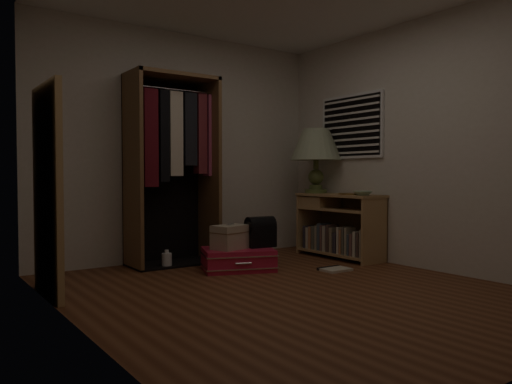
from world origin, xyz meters
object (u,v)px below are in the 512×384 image
floor_mirror (48,191)px  table_lamp (316,146)px  pink_suitcase (238,259)px  black_bag (260,231)px  open_wardrobe (174,152)px  console_bookshelf (336,224)px  white_jug (167,260)px  train_case (230,237)px

floor_mirror → table_lamp: floor_mirror is taller
pink_suitcase → black_bag: size_ratio=2.70×
floor_mirror → open_wardrobe: bearing=27.4°
console_bookshelf → floor_mirror: bearing=-179.2°
console_bookshelf → white_jug: bearing=164.0°
console_bookshelf → table_lamp: table_lamp is taller
pink_suitcase → table_lamp: 1.88m
train_case → floor_mirror: bearing=166.5°
open_wardrobe → black_bag: (0.62, -0.75, -0.84)m
floor_mirror → black_bag: size_ratio=5.32×
pink_suitcase → table_lamp: bearing=35.9°
console_bookshelf → open_wardrobe: 2.07m
console_bookshelf → black_bag: (-1.13, -0.03, -0.01)m
open_wardrobe → white_jug: open_wardrobe is taller
console_bookshelf → floor_mirror: floor_mirror is taller
open_wardrobe → floor_mirror: open_wardrobe is taller
pink_suitcase → white_jug: bearing=156.4°
console_bookshelf → open_wardrobe: bearing=157.6°
black_bag → train_case: bearing=177.0°
pink_suitcase → train_case: bearing=-171.8°
black_bag → open_wardrobe: bearing=136.8°
black_bag → table_lamp: table_lamp is taller
open_wardrobe → table_lamp: open_wardrobe is taller
floor_mirror → white_jug: (1.31, 0.60, -0.77)m
floor_mirror → black_bag: (2.11, 0.02, -0.47)m
floor_mirror → black_bag: bearing=0.5°
train_case → table_lamp: size_ratio=0.52×
white_jug → pink_suitcase: bearing=-45.0°
floor_mirror → pink_suitcase: size_ratio=1.97×
train_case → black_bag: bearing=-26.2°
console_bookshelf → table_lamp: bearing=89.1°
floor_mirror → table_lamp: 3.30m
open_wardrobe → console_bookshelf: bearing=-22.4°
pink_suitcase → black_bag: 0.38m
floor_mirror → train_case: bearing=2.5°
black_bag → table_lamp: (1.14, 0.40, 0.95)m
pink_suitcase → white_jug: (-0.54, 0.54, -0.03)m
train_case → white_jug: 0.74m
console_bookshelf → white_jug: (-1.93, 0.55, -0.31)m
black_bag → table_lamp: 1.53m
train_case → table_lamp: 1.80m
console_bookshelf → floor_mirror: (-3.24, -0.05, 0.46)m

